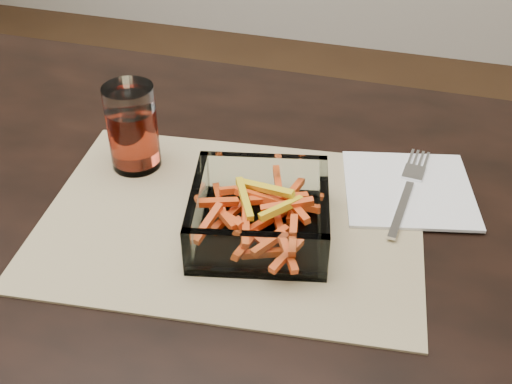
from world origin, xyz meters
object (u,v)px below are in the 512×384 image
glass_bowl (260,216)px  tumbler (133,130)px  dining_table (126,278)px  fork (408,188)px

glass_bowl → tumbler: size_ratio=1.60×
dining_table → glass_bowl: 0.21m
glass_bowl → tumbler: bearing=155.5°
dining_table → tumbler: 0.19m
dining_table → fork: 0.38m
glass_bowl → fork: 0.21m
dining_table → fork: size_ratio=8.24×
glass_bowl → fork: bearing=39.4°
dining_table → fork: (0.33, 0.16, 0.10)m
dining_table → tumbler: size_ratio=13.98×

